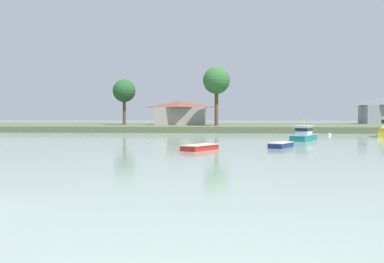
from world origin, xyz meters
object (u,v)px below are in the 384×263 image
object	(u,v)px
dinghy_navy	(281,146)
dinghy_red	(200,148)
mooring_buoy_white	(330,135)
cruiser_teal	(305,137)

from	to	relation	value
dinghy_navy	dinghy_red	xyz separation A→B (m)	(-7.11, -3.15, -0.01)
dinghy_red	mooring_buoy_white	distance (m)	31.97
dinghy_red	mooring_buoy_white	bearing A→B (deg)	56.69
dinghy_navy	mooring_buoy_white	distance (m)	25.78
cruiser_teal	mooring_buoy_white	bearing A→B (deg)	64.18
dinghy_red	cruiser_teal	bearing A→B (deg)	50.97
cruiser_teal	mooring_buoy_white	size ratio (longest dim) A/B	12.39
dinghy_navy	dinghy_red	world-z (taller)	dinghy_navy
mooring_buoy_white	cruiser_teal	bearing A→B (deg)	-115.82
cruiser_teal	dinghy_red	world-z (taller)	cruiser_teal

